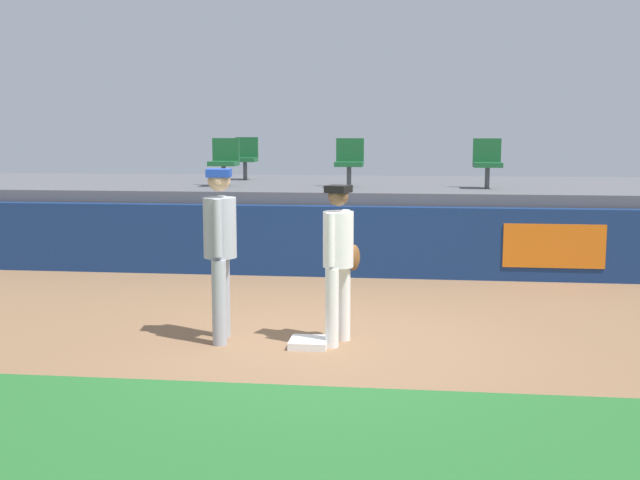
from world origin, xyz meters
The scene contains 11 objects.
ground_plane centered at (0.00, 0.00, 0.00)m, with size 60.00×60.00×0.00m, color #846042.
grass_foreground_strip centered at (0.00, -2.79, 0.00)m, with size 18.00×2.80×0.01m, color #26662B.
first_base centered at (-0.01, -0.12, 0.04)m, with size 0.40×0.40×0.08m, color white.
player_fielder_home centered at (0.29, 0.05, 0.98)m, with size 0.45×0.50×1.70m.
player_runner_visitor centered at (-0.98, 0.01, 1.08)m, with size 0.40×0.52×1.87m.
field_wall centered at (0.02, 3.91, 0.55)m, with size 18.00×0.26×1.11m.
bleacher_platform centered at (0.00, 6.48, 0.65)m, with size 18.00×4.80×1.30m, color #59595E.
seat_back_left centered at (-2.24, 7.15, 1.77)m, with size 0.45×0.44×0.84m.
seat_front_right centered at (2.31, 5.35, 1.77)m, with size 0.47×0.44×0.84m.
seat_front_left centered at (-2.23, 5.35, 1.77)m, with size 0.48×0.44×0.84m.
seat_front_center centered at (-0.03, 5.35, 1.77)m, with size 0.48×0.44×0.84m.
Camera 1 is at (1.05, -8.03, 2.27)m, focal length 43.56 mm.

